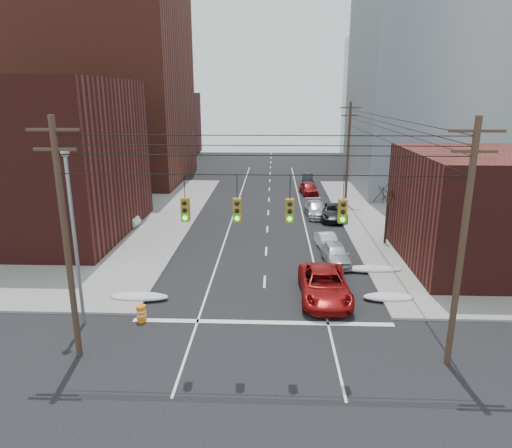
# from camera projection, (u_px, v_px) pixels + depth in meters

# --- Properties ---
(ground) EXTENTS (160.00, 160.00, 0.00)m
(ground) POSITION_uv_depth(u_px,v_px,m) (258.00, 401.00, 18.20)
(ground) COLOR black
(ground) RESTS_ON ground
(building_brick_tall) EXTENTS (24.00, 20.00, 30.00)m
(building_brick_tall) POSITION_uv_depth(u_px,v_px,m) (92.00, 69.00, 61.08)
(building_brick_tall) COLOR maroon
(building_brick_tall) RESTS_ON ground
(building_brick_near) EXTENTS (20.00, 16.00, 13.00)m
(building_brick_near) POSITION_uv_depth(u_px,v_px,m) (6.00, 159.00, 38.37)
(building_brick_near) COLOR #461715
(building_brick_near) RESTS_ON ground
(building_brick_far) EXTENTS (22.00, 18.00, 12.00)m
(building_brick_far) POSITION_uv_depth(u_px,v_px,m) (138.00, 125.00, 88.61)
(building_brick_far) COLOR #461715
(building_brick_far) RESTS_ON ground
(building_office) EXTENTS (22.00, 20.00, 25.00)m
(building_office) POSITION_uv_depth(u_px,v_px,m) (449.00, 88.00, 56.21)
(building_office) COLOR gray
(building_office) RESTS_ON ground
(building_glass) EXTENTS (20.00, 18.00, 22.00)m
(building_glass) POSITION_uv_depth(u_px,v_px,m) (406.00, 98.00, 81.53)
(building_glass) COLOR gray
(building_glass) RESTS_ON ground
(utility_pole_left) EXTENTS (2.20, 0.28, 11.00)m
(utility_pole_left) POSITION_uv_depth(u_px,v_px,m) (66.00, 238.00, 19.81)
(utility_pole_left) COLOR #473323
(utility_pole_left) RESTS_ON ground
(utility_pole_right) EXTENTS (2.20, 0.28, 11.00)m
(utility_pole_right) POSITION_uv_depth(u_px,v_px,m) (463.00, 242.00, 19.18)
(utility_pole_right) COLOR #473323
(utility_pole_right) RESTS_ON ground
(utility_pole_far) EXTENTS (2.20, 0.28, 11.00)m
(utility_pole_far) POSITION_uv_depth(u_px,v_px,m) (348.00, 152.00, 48.96)
(utility_pole_far) COLOR #473323
(utility_pole_far) RESTS_ON ground
(traffic_signals) EXTENTS (17.00, 0.42, 2.02)m
(traffic_signals) POSITION_uv_depth(u_px,v_px,m) (263.00, 209.00, 19.08)
(traffic_signals) COLOR black
(traffic_signals) RESTS_ON ground
(street_light) EXTENTS (0.44, 0.44, 9.32)m
(street_light) POSITION_uv_depth(u_px,v_px,m) (73.00, 224.00, 22.79)
(street_light) COLOR gray
(street_light) RESTS_ON ground
(bare_tree) EXTENTS (2.09, 2.20, 4.93)m
(bare_tree) POSITION_uv_depth(u_px,v_px,m) (387.00, 217.00, 36.42)
(bare_tree) COLOR black
(bare_tree) RESTS_ON ground
(snow_nw) EXTENTS (3.50, 1.08, 0.42)m
(snow_nw) POSITION_uv_depth(u_px,v_px,m) (139.00, 297.00, 27.07)
(snow_nw) COLOR silver
(snow_nw) RESTS_ON ground
(snow_ne) EXTENTS (3.00, 1.08, 0.42)m
(snow_ne) POSITION_uv_depth(u_px,v_px,m) (388.00, 297.00, 26.99)
(snow_ne) COLOR silver
(snow_ne) RESTS_ON ground
(snow_east_far) EXTENTS (4.00, 1.08, 0.42)m
(snow_east_far) POSITION_uv_depth(u_px,v_px,m) (373.00, 269.00, 31.32)
(snow_east_far) COLOR silver
(snow_east_far) RESTS_ON ground
(red_pickup) EXTENTS (2.89, 6.20, 1.72)m
(red_pickup) POSITION_uv_depth(u_px,v_px,m) (324.00, 285.00, 27.10)
(red_pickup) COLOR maroon
(red_pickup) RESTS_ON ground
(parked_car_a) EXTENTS (2.03, 4.39, 1.46)m
(parked_car_a) POSITION_uv_depth(u_px,v_px,m) (336.00, 254.00, 32.80)
(parked_car_a) COLOR silver
(parked_car_a) RESTS_ON ground
(parked_car_b) EXTENTS (1.79, 3.86, 1.23)m
(parked_car_b) POSITION_uv_depth(u_px,v_px,m) (327.00, 242.00, 35.75)
(parked_car_b) COLOR silver
(parked_car_b) RESTS_ON ground
(parked_car_c) EXTENTS (2.81, 5.45, 1.47)m
(parked_car_c) POSITION_uv_depth(u_px,v_px,m) (334.00, 212.00, 44.31)
(parked_car_c) COLOR black
(parked_car_c) RESTS_ON ground
(parked_car_d) EXTENTS (2.33, 5.08, 1.44)m
(parked_car_d) POSITION_uv_depth(u_px,v_px,m) (316.00, 209.00, 45.47)
(parked_car_d) COLOR #A9A9AE
(parked_car_d) RESTS_ON ground
(parked_car_e) EXTENTS (2.33, 4.68, 1.53)m
(parked_car_e) POSITION_uv_depth(u_px,v_px,m) (309.00, 188.00, 55.26)
(parked_car_e) COLOR maroon
(parked_car_e) RESTS_ON ground
(parked_car_f) EXTENTS (1.77, 4.22, 1.35)m
(parked_car_f) POSITION_uv_depth(u_px,v_px,m) (308.00, 178.00, 62.25)
(parked_car_f) COLOR black
(parked_car_f) RESTS_ON ground
(lot_car_a) EXTENTS (4.51, 1.84, 1.45)m
(lot_car_a) POSITION_uv_depth(u_px,v_px,m) (115.00, 219.00, 41.40)
(lot_car_a) COLOR silver
(lot_car_a) RESTS_ON sidewalk_nw
(lot_car_b) EXTENTS (6.06, 4.59, 1.53)m
(lot_car_b) POSITION_uv_depth(u_px,v_px,m) (109.00, 218.00, 41.54)
(lot_car_b) COLOR silver
(lot_car_b) RESTS_ON sidewalk_nw
(lot_car_c) EXTENTS (4.56, 2.00, 1.30)m
(lot_car_c) POSITION_uv_depth(u_px,v_px,m) (59.00, 227.00, 38.97)
(lot_car_c) COLOR black
(lot_car_c) RESTS_ON sidewalk_nw
(lot_car_d) EXTENTS (4.54, 2.98, 1.44)m
(lot_car_d) POSITION_uv_depth(u_px,v_px,m) (67.00, 218.00, 41.82)
(lot_car_d) COLOR silver
(lot_car_d) RESTS_ON sidewalk_nw
(construction_barrel) EXTENTS (0.63, 0.63, 0.91)m
(construction_barrel) POSITION_uv_depth(u_px,v_px,m) (141.00, 313.00, 24.44)
(construction_barrel) COLOR orange
(construction_barrel) RESTS_ON ground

